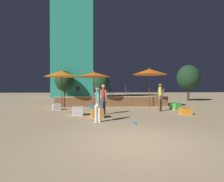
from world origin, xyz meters
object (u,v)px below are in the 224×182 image
at_px(cube_seat_4, 93,109).
at_px(background_tree_1, 101,83).
at_px(background_tree_0, 65,81).
at_px(bistro_chair_2, 77,90).
at_px(cube_seat_3, 77,111).
at_px(frisbee_disc, 134,123).
at_px(cube_seat_1, 97,113).
at_px(cube_seat_5, 57,107).
at_px(cube_seat_2, 185,111).
at_px(bistro_chair_0, 127,90).
at_px(person_1, 104,98).
at_px(patio_umbrella_2, 61,74).
at_px(bistro_chair_1, 110,90).
at_px(person_2, 160,96).
at_px(person_0, 98,102).
at_px(patio_umbrella_1, 149,72).
at_px(background_tree_2, 188,77).
at_px(cube_seat_0, 175,106).
at_px(patio_umbrella_0, 94,74).

bearing_deg(cube_seat_4, background_tree_1, 85.73).
bearing_deg(background_tree_0, bistro_chair_2, -74.29).
relative_size(cube_seat_3, frisbee_disc, 2.45).
height_order(cube_seat_1, cube_seat_5, cube_seat_1).
xyz_separation_m(cube_seat_2, bistro_chair_0, (-2.34, 6.56, 1.21)).
bearing_deg(background_tree_1, person_1, -91.22).
bearing_deg(patio_umbrella_2, bistro_chair_1, 13.01).
distance_m(cube_seat_5, person_2, 7.35).
relative_size(cube_seat_1, background_tree_1, 0.20).
bearing_deg(cube_seat_4, bistro_chair_1, 69.36).
distance_m(cube_seat_1, cube_seat_2, 5.29).
bearing_deg(person_0, cube_seat_3, 109.50).
relative_size(bistro_chair_0, background_tree_0, 0.22).
height_order(person_0, background_tree_1, background_tree_1).
xyz_separation_m(patio_umbrella_1, background_tree_1, (-3.75, 9.26, -0.72)).
relative_size(frisbee_disc, background_tree_2, 0.06).
xyz_separation_m(cube_seat_2, bistro_chair_2, (-6.96, 6.17, 1.21)).
bearing_deg(background_tree_2, bistro_chair_0, -153.46).
xyz_separation_m(patio_umbrella_1, patio_umbrella_2, (-7.24, 0.21, -0.21)).
bearing_deg(cube_seat_5, bistro_chair_0, 31.68).
xyz_separation_m(cube_seat_2, cube_seat_4, (-5.47, 1.62, 0.02)).
height_order(cube_seat_1, frisbee_disc, cube_seat_1).
xyz_separation_m(cube_seat_0, frisbee_disc, (-4.13, -4.68, -0.23)).
bearing_deg(cube_seat_0, cube_seat_3, -163.64).
xyz_separation_m(patio_umbrella_2, person_2, (7.10, -3.06, -1.67)).
relative_size(patio_umbrella_0, person_0, 1.81).
bearing_deg(person_0, background_tree_2, 39.89).
distance_m(cube_seat_1, frisbee_disc, 2.35).
height_order(cube_seat_3, cube_seat_4, cube_seat_3).
distance_m(patio_umbrella_1, person_0, 7.93).
xyz_separation_m(person_2, bistro_chair_2, (-5.99, 4.66, 0.36)).
distance_m(bistro_chair_1, frisbee_disc, 8.06).
bearing_deg(cube_seat_5, background_tree_1, 71.55).
bearing_deg(background_tree_2, bistro_chair_1, -152.47).
relative_size(person_0, person_1, 0.92).
xyz_separation_m(patio_umbrella_2, background_tree_2, (14.26, 6.25, 0.19)).
xyz_separation_m(cube_seat_4, frisbee_disc, (1.80, -4.04, -0.20)).
distance_m(patio_umbrella_1, background_tree_2, 9.53).
distance_m(cube_seat_0, background_tree_2, 10.64).
bearing_deg(cube_seat_5, cube_seat_4, -27.53).
relative_size(patio_umbrella_1, person_0, 1.98).
bearing_deg(cube_seat_0, patio_umbrella_2, 164.83).
height_order(cube_seat_3, person_0, person_0).
bearing_deg(patio_umbrella_2, bistro_chair_0, 19.16).
bearing_deg(person_1, bistro_chair_0, 16.24).
bearing_deg(cube_seat_0, background_tree_0, 125.68).
relative_size(cube_seat_3, person_2, 0.35).
relative_size(cube_seat_5, bistro_chair_2, 0.76).
bearing_deg(background_tree_2, cube_seat_3, -139.91).
relative_size(patio_umbrella_2, cube_seat_1, 4.36).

